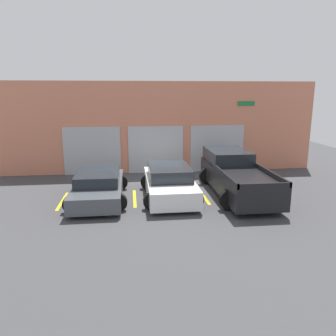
{
  "coord_description": "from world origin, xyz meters",
  "views": [
    {
      "loc": [
        -1.52,
        -13.89,
        4.17
      ],
      "look_at": [
        0.0,
        -0.81,
        1.1
      ],
      "focal_mm": 35.0,
      "sensor_mm": 36.0,
      "label": 1
    }
  ],
  "objects": [
    {
      "name": "parking_stripe_centre",
      "position": [
        1.41,
        -1.31,
        0.0
      ],
      "size": [
        0.12,
        2.2,
        0.01
      ],
      "primitive_type": "cube",
      "color": "gold",
      "rests_on": "ground"
    },
    {
      "name": "parking_stripe_left",
      "position": [
        -1.41,
        -1.31,
        0.0
      ],
      "size": [
        0.12,
        2.2,
        0.01
      ],
      "primitive_type": "cube",
      "color": "gold",
      "rests_on": "ground"
    },
    {
      "name": "sedan_side",
      "position": [
        -2.81,
        -1.29,
        0.55
      ],
      "size": [
        2.26,
        4.31,
        1.13
      ],
      "color": "#474C51",
      "rests_on": "ground"
    },
    {
      "name": "parking_stripe_right",
      "position": [
        4.22,
        -1.31,
        0.0
      ],
      "size": [
        0.12,
        2.2,
        0.01
      ],
      "primitive_type": "cube",
      "color": "gold",
      "rests_on": "ground"
    },
    {
      "name": "pickup_truck",
      "position": [
        2.81,
        -1.03,
        0.78
      ],
      "size": [
        2.43,
        5.5,
        1.63
      ],
      "color": "black",
      "rests_on": "ground"
    },
    {
      "name": "parking_stripe_far_left",
      "position": [
        -4.22,
        -1.31,
        0.0
      ],
      "size": [
        0.12,
        2.2,
        0.01
      ],
      "primitive_type": "cube",
      "color": "gold",
      "rests_on": "ground"
    },
    {
      "name": "sedan_white",
      "position": [
        0.0,
        -1.29,
        0.6
      ],
      "size": [
        2.23,
        4.25,
        1.28
      ],
      "color": "white",
      "rests_on": "ground"
    },
    {
      "name": "shophouse_building",
      "position": [
        -0.01,
        3.29,
        2.31
      ],
      "size": [
        16.62,
        0.68,
        4.7
      ],
      "color": "#D17A5B",
      "rests_on": "ground"
    },
    {
      "name": "ground_plane",
      "position": [
        0.0,
        0.0,
        0.0
      ],
      "size": [
        28.0,
        28.0,
        0.0
      ],
      "primitive_type": "plane",
      "color": "#3D3D3F"
    }
  ]
}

